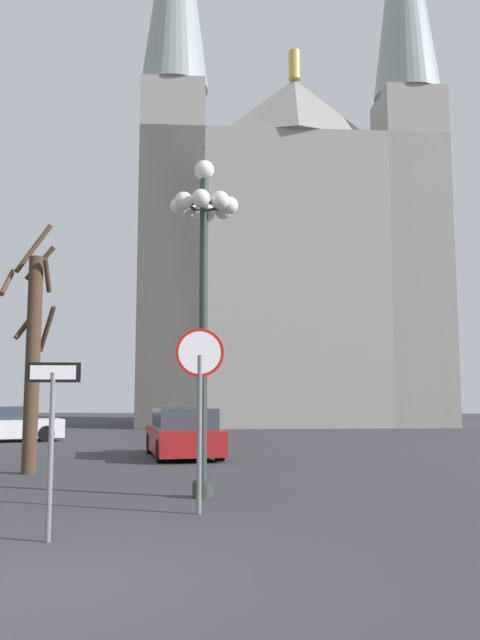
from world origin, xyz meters
The scene contains 8 objects.
ground_plane centered at (0.00, 0.00, 0.00)m, with size 120.00×120.00×0.00m, color #38383D.
cathedral centered at (2.89, 33.97, 11.40)m, with size 19.53×13.03×37.53m.
stop_sign centered at (1.01, 3.89, 2.06)m, with size 0.77×0.22×2.93m.
one_way_arrow_sign centered at (-0.66, 1.86, 1.48)m, with size 0.70×0.12×2.28m.
street_lamp centered at (0.88, 5.48, 4.50)m, with size 1.31×1.31×6.36m.
bare_tree centered at (-3.69, 8.79, 2.90)m, with size 1.42×1.47×6.21m.
parked_car_near_white centered at (-8.83, 19.02, 0.67)m, with size 4.85×3.70×1.40m.
parked_car_far_red centered at (-0.61, 13.05, 0.69)m, with size 3.00×4.55×1.47m.
Camera 1 is at (2.29, -6.37, 1.86)m, focal length 35.94 mm.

